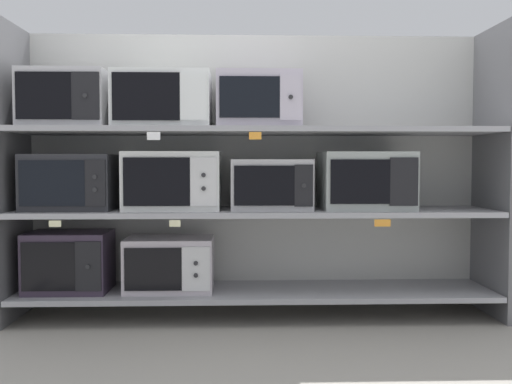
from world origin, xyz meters
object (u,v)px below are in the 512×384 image
microwave_1 (170,264)px  microwave_7 (163,101)px  microwave_8 (258,101)px  microwave_3 (173,181)px  microwave_6 (68,100)px  microwave_5 (366,181)px  microwave_2 (71,182)px  microwave_0 (69,261)px  microwave_4 (271,184)px

microwave_1 → microwave_7: microwave_7 is taller
microwave_8 → microwave_3: bearing=-180.0°
microwave_8 → microwave_6: bearing=-180.0°
microwave_1 → microwave_5: microwave_5 is taller
microwave_2 → microwave_8: 1.16m
microwave_5 → microwave_1: bearing=-180.0°
microwave_0 → microwave_8: 1.41m
microwave_0 → microwave_7: (0.54, -0.00, 0.91)m
microwave_6 → microwave_8: microwave_6 is taller
microwave_0 → microwave_6: bearing=-0.1°
microwave_7 → microwave_8: (0.54, 0.00, -0.00)m
microwave_8 → microwave_7: bearing=-180.0°
microwave_1 → microwave_4: microwave_4 is taller
microwave_0 → microwave_8: bearing=0.0°
microwave_7 → microwave_3: bearing=0.1°
microwave_0 → microwave_1: size_ratio=0.92×
microwave_4 → microwave_8: (-0.07, 0.00, 0.48)m
microwave_3 → microwave_8: (0.49, 0.00, 0.45)m
microwave_8 → microwave_4: bearing=-0.2°
microwave_2 → microwave_6: 0.46m
microwave_5 → microwave_7: microwave_7 is taller
microwave_1 → microwave_6: (-0.57, -0.00, 0.93)m
microwave_8 → microwave_1: bearing=-180.0°
microwave_3 → microwave_4: (0.56, 0.00, -0.02)m
microwave_6 → microwave_0: bearing=179.9°
microwave_2 → microwave_8: (1.06, 0.00, 0.46)m
microwave_0 → microwave_5: bearing=0.0°
microwave_6 → microwave_5: bearing=0.0°
microwave_2 → microwave_6: size_ratio=1.05×
microwave_3 → microwave_6: microwave_6 is taller
microwave_1 → microwave_3: bearing=-0.3°
microwave_1 → microwave_2: size_ratio=1.01×
microwave_5 → microwave_4: bearing=-180.0°
microwave_2 → microwave_3: 0.58m
microwave_6 → microwave_8: 1.07m
microwave_6 → microwave_8: bearing=0.0°
microwave_5 → microwave_8: microwave_8 is taller
microwave_3 → microwave_1: bearing=179.7°
microwave_1 → microwave_5: bearing=0.0°
microwave_1 → microwave_6: bearing=-180.0°
microwave_1 → microwave_7: size_ratio=0.93×
microwave_1 → microwave_4: size_ratio=1.08×
microwave_0 → microwave_5: (1.70, 0.00, 0.46)m
microwave_0 → microwave_7: 1.06m
microwave_4 → microwave_8: bearing=179.8°
microwave_2 → microwave_7: size_ratio=0.92×
microwave_0 → microwave_3: size_ratio=0.85×
microwave_3 → microwave_4: size_ratio=1.17×
microwave_5 → microwave_2: bearing=-180.0°
microwave_2 → microwave_4: bearing=0.0°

